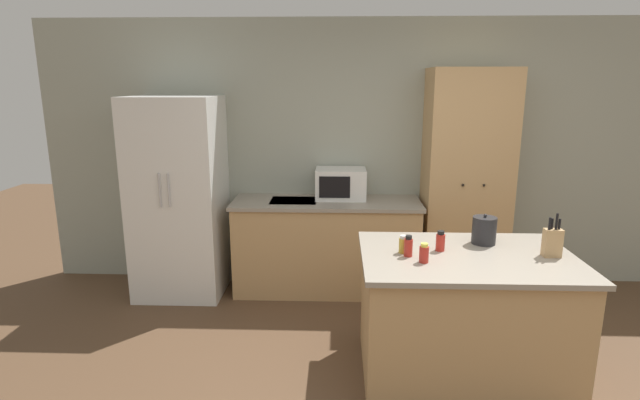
{
  "coord_description": "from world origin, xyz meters",
  "views": [
    {
      "loc": [
        -0.66,
        -2.62,
        2.01
      ],
      "look_at": [
        -0.81,
        1.4,
        1.05
      ],
      "focal_mm": 28.0,
      "sensor_mm": 36.0,
      "label": 1
    }
  ],
  "objects": [
    {
      "name": "spice_bottle_short_red",
      "position": [
        -0.11,
        0.41,
        0.94
      ],
      "size": [
        0.06,
        0.06,
        0.13
      ],
      "color": "#B2281E",
      "rests_on": "kitchen_island"
    },
    {
      "name": "pantry_cabinet",
      "position": [
        0.55,
        2.04,
        1.07
      ],
      "size": [
        0.77,
        0.54,
        2.13
      ],
      "color": "tan",
      "rests_on": "ground_plane"
    },
    {
      "name": "spice_bottle_green_herb",
      "position": [
        -0.19,
        0.52,
        0.95
      ],
      "size": [
        0.06,
        0.06,
        0.14
      ],
      "color": "#B2281E",
      "rests_on": "kitchen_island"
    },
    {
      "name": "wall_back",
      "position": [
        0.0,
        2.33,
        1.3
      ],
      "size": [
        7.2,
        0.06,
        2.6
      ],
      "color": "#9EA393",
      "rests_on": "ground_plane"
    },
    {
      "name": "spice_bottle_tall_dark",
      "position": [
        -0.22,
        0.58,
        0.94
      ],
      "size": [
        0.06,
        0.06,
        0.12
      ],
      "color": "gold",
      "rests_on": "kitchen_island"
    },
    {
      "name": "kettle",
      "position": [
        0.38,
        0.81,
        0.98
      ],
      "size": [
        0.17,
        0.17,
        0.22
      ],
      "color": "#232326",
      "rests_on": "kitchen_island"
    },
    {
      "name": "knife_block",
      "position": [
        0.75,
        0.55,
        0.98
      ],
      "size": [
        0.11,
        0.07,
        0.3
      ],
      "color": "tan",
      "rests_on": "kitchen_island"
    },
    {
      "name": "microwave",
      "position": [
        -0.64,
        2.11,
        1.05
      ],
      "size": [
        0.48,
        0.35,
        0.29
      ],
      "color": "white",
      "rests_on": "back_counter"
    },
    {
      "name": "kitchen_island",
      "position": [
        0.21,
        0.56,
        0.44
      ],
      "size": [
        1.42,
        1.0,
        0.88
      ],
      "color": "tan",
      "rests_on": "ground_plane"
    },
    {
      "name": "back_counter",
      "position": [
        -0.77,
        2.0,
        0.45
      ],
      "size": [
        1.79,
        0.64,
        0.9
      ],
      "color": "tan",
      "rests_on": "ground_plane"
    },
    {
      "name": "spice_bottle_amber_oil",
      "position": [
        0.04,
        0.64,
        0.95
      ],
      "size": [
        0.06,
        0.06,
        0.14
      ],
      "color": "#B2281E",
      "rests_on": "kitchen_island"
    },
    {
      "name": "refrigerator",
      "position": [
        -2.17,
        1.93,
        0.94
      ],
      "size": [
        0.8,
        0.76,
        1.88
      ],
      "color": "white",
      "rests_on": "ground_plane"
    }
  ]
}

